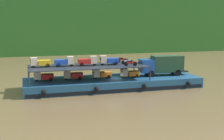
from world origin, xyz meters
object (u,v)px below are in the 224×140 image
at_px(mini_truck_upper_fore, 88,61).
at_px(motorcycle_upper_centre, 127,61).
at_px(mini_truck_upper_bow, 109,60).
at_px(motorcycle_upper_port, 130,63).
at_px(mini_truck_upper_mid, 65,61).
at_px(motorcycle_upper_stbd, 122,60).
at_px(mini_truck_lower_stern, 43,76).
at_px(mini_truck_lower_aft, 73,75).
at_px(mini_truck_lower_fore, 130,73).
at_px(covered_lorry, 162,65).
at_px(mini_truck_lower_mid, 101,74).
at_px(cargo_barge, 113,83).
at_px(mini_truck_upper_stern, 40,62).

xyz_separation_m(mini_truck_upper_fore, motorcycle_upper_centre, (6.03, -0.12, -0.26)).
relative_size(mini_truck_upper_fore, motorcycle_upper_centre, 1.46).
xyz_separation_m(mini_truck_upper_bow, motorcycle_upper_centre, (2.85, -0.10, -0.26)).
bearing_deg(motorcycle_upper_port, mini_truck_upper_mid, 164.99).
bearing_deg(motorcycle_upper_stbd, mini_truck_lower_stern, -172.09).
height_order(mini_truck_lower_aft, motorcycle_upper_port, motorcycle_upper_port).
relative_size(mini_truck_lower_fore, mini_truck_upper_fore, 1.00).
xyz_separation_m(covered_lorry, mini_truck_lower_mid, (-9.88, -0.05, -1.00)).
bearing_deg(mini_truck_lower_fore, mini_truck_lower_aft, 174.98).
bearing_deg(mini_truck_lower_fore, mini_truck_upper_bow, 169.30).
height_order(covered_lorry, mini_truck_lower_aft, covered_lorry).
xyz_separation_m(mini_truck_lower_aft, motorcycle_upper_centre, (8.24, -0.26, 1.74)).
relative_size(mini_truck_lower_stern, mini_truck_upper_bow, 1.00).
xyz_separation_m(mini_truck_lower_mid, mini_truck_upper_mid, (-5.37, 0.43, 2.00)).
bearing_deg(mini_truck_upper_bow, mini_truck_upper_fore, 179.75).
height_order(mini_truck_lower_mid, mini_truck_lower_fore, same).
xyz_separation_m(mini_truck_lower_aft, mini_truck_lower_mid, (4.22, -0.30, 0.00)).
distance_m(mini_truck_lower_fore, motorcycle_upper_stbd, 3.10).
height_order(mini_truck_lower_stern, motorcycle_upper_port, motorcycle_upper_port).
height_order(mini_truck_upper_bow, motorcycle_upper_stbd, mini_truck_upper_bow).
xyz_separation_m(covered_lorry, motorcycle_upper_port, (-6.05, -2.08, 0.74)).
bearing_deg(motorcycle_upper_stbd, mini_truck_upper_mid, -169.84).
xyz_separation_m(mini_truck_lower_stern, mini_truck_lower_aft, (4.20, -0.09, 0.00)).
distance_m(mini_truck_lower_fore, mini_truck_upper_fore, 6.60).
relative_size(cargo_barge, mini_truck_upper_fore, 9.44).
bearing_deg(mini_truck_upper_stern, mini_truck_lower_mid, -2.89).
height_order(mini_truck_lower_aft, mini_truck_upper_bow, mini_truck_upper_bow).
xyz_separation_m(covered_lorry, mini_truck_upper_mid, (-15.24, 0.38, 1.00)).
relative_size(covered_lorry, mini_truck_upper_fore, 2.86).
bearing_deg(mini_truck_upper_stern, covered_lorry, -1.19).
relative_size(mini_truck_lower_aft, motorcycle_upper_stbd, 1.47).
relative_size(covered_lorry, mini_truck_upper_stern, 2.85).
relative_size(mini_truck_lower_mid, motorcycle_upper_stbd, 1.47).
bearing_deg(motorcycle_upper_stbd, mini_truck_upper_bow, -144.55).
bearing_deg(mini_truck_lower_fore, mini_truck_lower_mid, 173.99).
distance_m(mini_truck_upper_stern, motorcycle_upper_port, 12.87).
height_order(mini_truck_lower_stern, motorcycle_upper_centre, motorcycle_upper_centre).
relative_size(mini_truck_upper_fore, motorcycle_upper_port, 1.46).
bearing_deg(covered_lorry, cargo_barge, -179.68).
bearing_deg(mini_truck_upper_bow, mini_truck_upper_stern, 178.22).
relative_size(mini_truck_lower_mid, mini_truck_lower_fore, 1.00).
relative_size(cargo_barge, covered_lorry, 3.30).
bearing_deg(mini_truck_lower_aft, mini_truck_lower_stern, 178.78).
distance_m(mini_truck_lower_stern, mini_truck_lower_aft, 4.20).
distance_m(mini_truck_lower_fore, mini_truck_upper_bow, 3.72).
xyz_separation_m(covered_lorry, mini_truck_upper_bow, (-8.70, 0.08, 1.00)).
height_order(cargo_barge, mini_truck_upper_fore, mini_truck_upper_fore).
distance_m(covered_lorry, motorcycle_upper_stbd, 6.33).
height_order(mini_truck_lower_mid, mini_truck_upper_stern, mini_truck_upper_stern).
relative_size(mini_truck_lower_fore, motorcycle_upper_stbd, 1.46).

